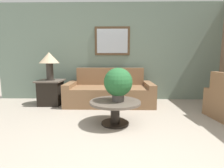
# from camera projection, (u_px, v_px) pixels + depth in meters

# --- Properties ---
(wall_back) EXTENTS (7.08, 0.09, 2.60)m
(wall_back) POSITION_uv_depth(u_px,v_px,m) (126.00, 52.00, 4.76)
(wall_back) COLOR slate
(wall_back) RESTS_ON ground_plane
(couch_main) EXTENTS (2.11, 0.93, 0.89)m
(couch_main) POSITION_uv_depth(u_px,v_px,m) (110.00, 93.00, 4.34)
(couch_main) COLOR brown
(couch_main) RESTS_ON ground_plane
(coffee_table) EXTENTS (0.87, 0.87, 0.41)m
(coffee_table) POSITION_uv_depth(u_px,v_px,m) (115.00, 107.00, 3.01)
(coffee_table) COLOR black
(coffee_table) RESTS_ON ground_plane
(side_table) EXTENTS (0.60, 0.60, 0.61)m
(side_table) POSITION_uv_depth(u_px,v_px,m) (51.00, 92.00, 4.30)
(side_table) COLOR black
(side_table) RESTS_ON ground_plane
(table_lamp) EXTENTS (0.47, 0.47, 0.67)m
(table_lamp) POSITION_uv_depth(u_px,v_px,m) (49.00, 60.00, 4.19)
(table_lamp) COLOR #2D2823
(table_lamp) RESTS_ON side_table
(potted_plant_on_table) EXTENTS (0.49, 0.49, 0.57)m
(potted_plant_on_table) POSITION_uv_depth(u_px,v_px,m) (118.00, 83.00, 2.95)
(potted_plant_on_table) COLOR #4C4742
(potted_plant_on_table) RESTS_ON coffee_table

